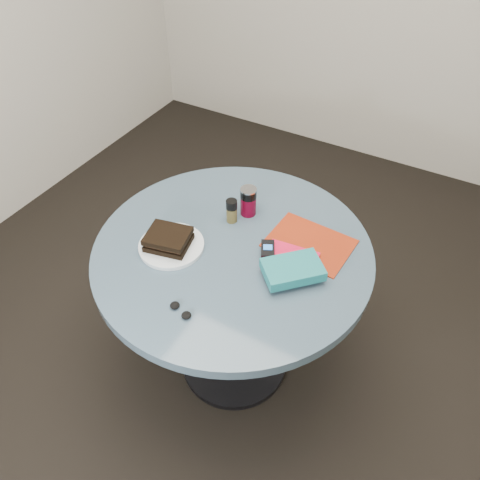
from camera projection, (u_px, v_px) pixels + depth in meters
The scene contains 11 objects.
ground at pixel (234, 362), 2.18m from camera, with size 4.00×4.00×0.00m, color black.
table at pixel (233, 278), 1.78m from camera, with size 1.00×1.00×0.75m.
plate at pixel (171, 246), 1.66m from camera, with size 0.23×0.23×0.01m, color white.
sandwich at pixel (168, 239), 1.64m from camera, with size 0.17×0.15×0.05m.
soda_can at pixel (248, 201), 1.76m from camera, with size 0.08×0.08×0.12m.
pepper_grinder at pixel (232, 211), 1.74m from camera, with size 0.05×0.05×0.10m.
magazine at pixel (309, 243), 1.68m from camera, with size 0.29×0.22×0.01m, color maroon.
red_book at pixel (290, 258), 1.61m from camera, with size 0.18×0.12×0.01m, color red.
novel at pixel (293, 270), 1.54m from camera, with size 0.19×0.12×0.04m, color #17696F.
mp3_player at pixel (268, 249), 1.62m from camera, with size 0.08×0.09×0.01m.
headphones at pixel (180, 310), 1.45m from camera, with size 0.09×0.05×0.02m.
Camera 1 is at (0.60, -1.03, 1.92)m, focal length 35.00 mm.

